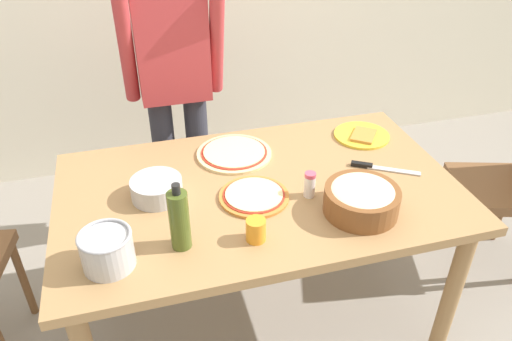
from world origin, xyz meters
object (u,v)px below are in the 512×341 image
person_cook (175,80)px  popcorn_bowl (362,198)px  dining_table (259,205)px  salt_shaker (310,185)px  mixing_bowl_steel (157,189)px  chef_knife (377,167)px  plate_with_slice (362,135)px  steel_pot (107,250)px  pizza_cooked_on_tray (254,196)px  cup_orange (256,230)px  olive_oil_bottle (179,220)px  pizza_raw_on_board (234,153)px

person_cook → popcorn_bowl: bearing=-61.5°
dining_table → salt_shaker: 0.25m
mixing_bowl_steel → chef_knife: bearing=-2.7°
plate_with_slice → steel_pot: steel_pot is taller
dining_table → plate_with_slice: 0.65m
pizza_cooked_on_tray → salt_shaker: size_ratio=2.60×
cup_orange → popcorn_bowl: bearing=6.6°
olive_oil_bottle → cup_orange: (0.25, -0.04, -0.07)m
olive_oil_bottle → salt_shaker: bearing=16.6°
person_cook → plate_with_slice: size_ratio=6.23×
salt_shaker → pizza_raw_on_board: bearing=119.5°
popcorn_bowl → pizza_raw_on_board: bearing=124.8°
plate_with_slice → salt_shaker: salt_shaker is taller
person_cook → pizza_cooked_on_tray: person_cook is taller
steel_pot → cup_orange: (0.50, -0.01, -0.02)m
pizza_raw_on_board → plate_with_slice: plate_with_slice is taller
mixing_bowl_steel → cup_orange: (0.30, -0.34, 0.00)m
person_cook → plate_with_slice: (0.80, -0.49, -0.17)m
olive_oil_bottle → steel_pot: size_ratio=1.48×
pizza_raw_on_board → pizza_cooked_on_tray: same height
pizza_raw_on_board → salt_shaker: 0.43m
dining_table → chef_knife: size_ratio=6.10×
plate_with_slice → dining_table: bearing=-155.0°
steel_pot → chef_knife: 1.15m
pizza_raw_on_board → cup_orange: (-0.06, -0.57, 0.03)m
person_cook → plate_with_slice: person_cook is taller
dining_table → popcorn_bowl: popcorn_bowl is taller
salt_shaker → steel_pot: bearing=-166.3°
dining_table → plate_with_slice: (0.58, 0.27, 0.10)m
mixing_bowl_steel → chef_knife: 0.92m
olive_oil_bottle → popcorn_bowl: bearing=0.9°
person_cook → mixing_bowl_steel: person_cook is taller
olive_oil_bottle → steel_pot: 0.25m
cup_orange → pizza_raw_on_board: bearing=84.3°
popcorn_bowl → steel_pot: (-0.91, -0.04, 0.00)m
chef_knife → steel_pot: bearing=-165.3°
pizza_cooked_on_tray → mixing_bowl_steel: (-0.36, 0.11, 0.03)m
dining_table → salt_shaker: (0.17, -0.11, 0.14)m
pizza_raw_on_board → olive_oil_bottle: size_ratio=1.30×
pizza_cooked_on_tray → olive_oil_bottle: olive_oil_bottle is taller
dining_table → mixing_bowl_steel: bearing=173.7°
popcorn_bowl → chef_knife: size_ratio=1.07×
dining_table → cup_orange: bearing=-107.9°
chef_knife → salt_shaker: bearing=-163.1°
popcorn_bowl → chef_knife: bearing=51.9°
olive_oil_bottle → cup_orange: size_ratio=3.01×
pizza_raw_on_board → steel_pot: 0.79m
cup_orange → salt_shaker: bearing=35.6°
dining_table → chef_knife: bearing=0.1°
dining_table → plate_with_slice: plate_with_slice is taller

